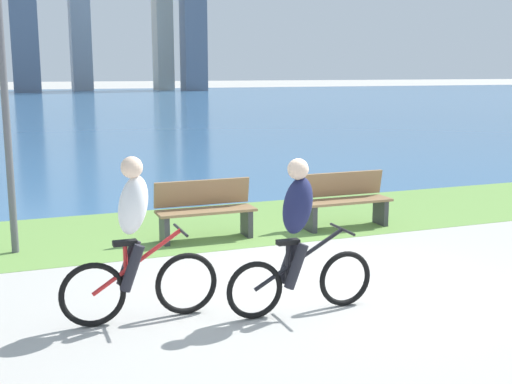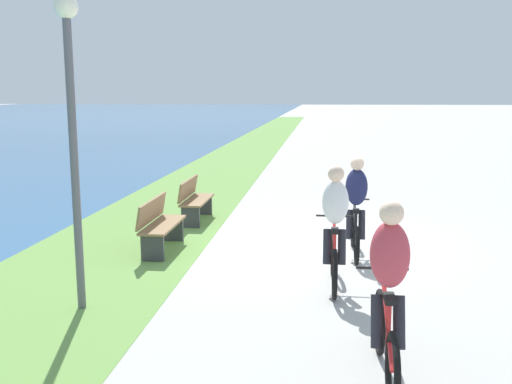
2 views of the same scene
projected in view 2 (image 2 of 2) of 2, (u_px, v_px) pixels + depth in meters
ground_plane at (312, 245)px, 10.18m from camera, size 300.00×300.00×0.00m
grass_strip_bayside at (128, 239)px, 10.55m from camera, size 120.00×3.08×0.01m
cyclist_lead at (356, 207)px, 9.34m from camera, size 1.67×0.52×1.66m
cyclist_trailing at (335, 228)px, 7.78m from camera, size 1.63×0.52×1.71m
cyclist_distant_rear at (388, 294)px, 5.21m from camera, size 1.75×0.52×1.72m
bench_near_path at (160, 225)px, 9.74m from camera, size 1.50×0.47×0.90m
bench_far_along_path at (195, 200)px, 12.03m from camera, size 1.50×0.47×0.90m
lamppost_tall at (71, 108)px, 6.74m from camera, size 0.28×0.28×3.79m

